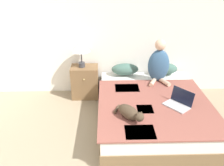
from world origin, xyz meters
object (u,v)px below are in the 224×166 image
at_px(person_sitting, 159,64).
at_px(table_lamp, 81,47).
at_px(pillow_near, 125,69).
at_px(cat_tabby, 130,113).
at_px(laptop_open, 178,102).
at_px(pillow_far, 164,69).
at_px(nightstand, 85,82).
at_px(bed, 152,110).

relative_size(person_sitting, table_lamp, 1.55).
distance_m(pillow_near, cat_tabby, 1.44).
bearing_deg(laptop_open, pillow_far, 138.62).
distance_m(person_sitting, nightstand, 1.40).
relative_size(pillow_far, table_lamp, 1.03).
bearing_deg(nightstand, cat_tabby, -63.55).
xyz_separation_m(bed, laptop_open, (0.32, -0.25, 0.27)).
distance_m(nightstand, table_lamp, 0.68).
bearing_deg(bed, pillow_far, 67.50).
xyz_separation_m(pillow_near, cat_tabby, (-0.05, -1.44, -0.01)).
height_order(pillow_far, person_sitting, person_sitting).
bearing_deg(cat_tabby, bed, 105.49).
relative_size(pillow_near, table_lamp, 1.03).
distance_m(pillow_far, cat_tabby, 1.64).
bearing_deg(table_lamp, person_sitting, -11.12).
relative_size(cat_tabby, table_lamp, 1.03).
bearing_deg(bed, pillow_near, 112.44).
height_order(bed, pillow_far, pillow_far).
bearing_deg(bed, table_lamp, 143.42).
height_order(person_sitting, table_lamp, person_sitting).
distance_m(person_sitting, laptop_open, 0.89).
distance_m(bed, laptop_open, 0.49).
bearing_deg(table_lamp, bed, -36.58).
xyz_separation_m(bed, cat_tabby, (-0.41, -0.56, 0.31)).
bearing_deg(laptop_open, person_sitting, 149.95).
distance_m(bed, cat_tabby, 0.76).
relative_size(pillow_far, cat_tabby, 0.99).
distance_m(bed, pillow_far, 1.01).
distance_m(pillow_near, table_lamp, 0.91).
xyz_separation_m(pillow_far, laptop_open, (-0.04, -1.13, -0.06)).
bearing_deg(cat_tabby, pillow_near, 140.19).
bearing_deg(person_sitting, table_lamp, 168.88).
height_order(pillow_near, cat_tabby, pillow_near).
height_order(pillow_near, person_sitting, person_sitting).
bearing_deg(pillow_far, nightstand, -179.02).
distance_m(pillow_near, laptop_open, 1.33).
height_order(nightstand, table_lamp, table_lamp).
bearing_deg(table_lamp, laptop_open, -36.71).
bearing_deg(pillow_near, pillow_far, 0.00).
relative_size(bed, person_sitting, 2.77).
xyz_separation_m(cat_tabby, nightstand, (-0.70, 1.41, -0.22)).
xyz_separation_m(laptop_open, nightstand, (-1.44, 1.10, -0.18)).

